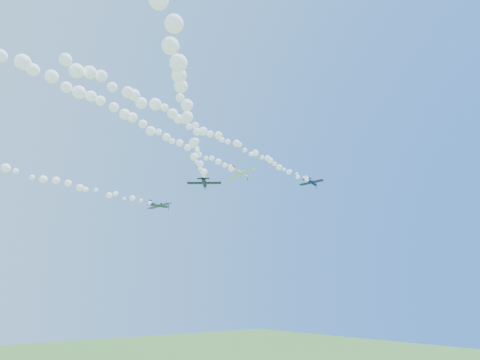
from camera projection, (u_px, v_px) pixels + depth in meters
plane_white at (241, 173)px, 106.81m from camera, size 7.63×7.91×2.59m
smoke_trail_white at (142, 124)px, 75.41m from camera, size 65.71×27.95×3.21m
plane_navy at (311, 182)px, 103.57m from camera, size 6.25×6.62×2.37m
smoke_trail_navy at (226, 140)px, 75.33m from camera, size 66.00×20.41×2.51m
plane_grey at (159, 205)px, 93.62m from camera, size 6.41×6.79×1.72m
plane_black at (204, 182)px, 74.62m from camera, size 5.80×5.48×1.81m
smoke_trail_black at (176, 60)px, 35.46m from camera, size 47.79×62.52×2.54m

